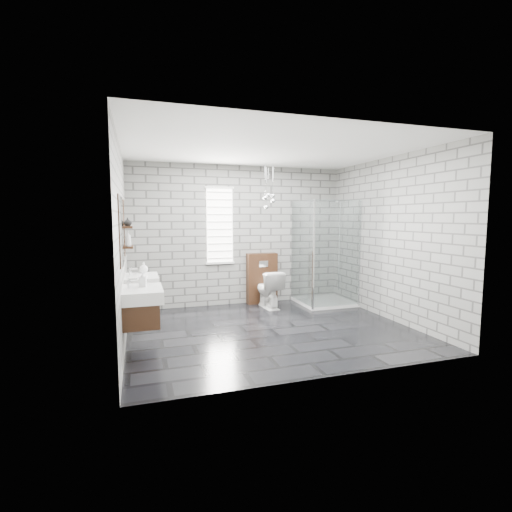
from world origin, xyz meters
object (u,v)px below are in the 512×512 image
vanity_left (139,296)px  vanity_right (139,282)px  shower_enclosure (323,279)px  cistern_panel (262,278)px  toilet (268,289)px

vanity_left → vanity_right: size_ratio=1.00×
vanity_left → shower_enclosure: shower_enclosure is taller
vanity_left → shower_enclosure: 3.83m
cistern_panel → shower_enclosure: shower_enclosure is taller
vanity_right → vanity_left: bearing=-90.0°
cistern_panel → toilet: bearing=-90.0°
vanity_right → cistern_panel: bearing=27.7°
shower_enclosure → toilet: size_ratio=2.86×
vanity_right → shower_enclosure: size_ratio=0.77×
vanity_right → cistern_panel: 2.65m
cistern_panel → shower_enclosure: (1.07, -0.52, 0.00)m
vanity_left → shower_enclosure: (3.41, 1.72, -0.25)m
cistern_panel → toilet: cistern_panel is taller
vanity_left → toilet: bearing=38.4°
toilet → vanity_right: bearing=16.0°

